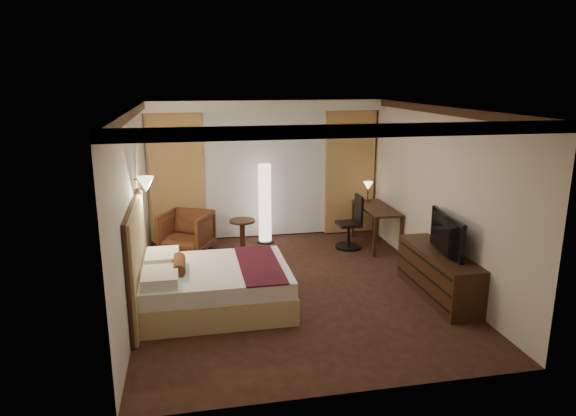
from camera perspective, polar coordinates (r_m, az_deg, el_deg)
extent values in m
cube|color=black|center=(7.90, 0.57, -8.82)|extent=(4.50, 5.50, 0.01)
cube|color=white|center=(7.28, 0.63, 11.13)|extent=(4.50, 5.50, 0.01)
cube|color=beige|center=(10.13, -2.60, 4.33)|extent=(4.50, 0.02, 2.70)
cube|color=beige|center=(7.36, -16.80, -0.09)|extent=(0.02, 5.50, 2.70)
cube|color=beige|center=(8.23, 16.13, 1.43)|extent=(0.02, 5.50, 2.70)
cube|color=white|center=(9.74, -2.46, 11.34)|extent=(4.50, 0.50, 0.20)
cube|color=silver|center=(10.07, -2.53, 3.69)|extent=(2.48, 0.04, 2.45)
cube|color=tan|center=(9.90, -12.26, 3.19)|extent=(1.00, 0.14, 2.45)
cube|color=tan|center=(10.40, 6.84, 3.94)|extent=(1.00, 0.14, 2.45)
imported|color=#452C14|center=(9.46, -11.23, -2.46)|extent=(1.06, 1.04, 0.83)
imported|color=black|center=(7.58, 16.50, -2.43)|extent=(0.74, 1.16, 0.14)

